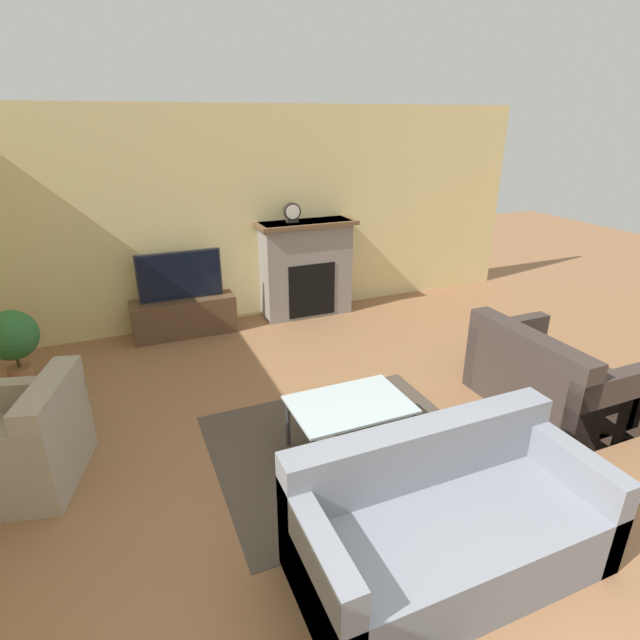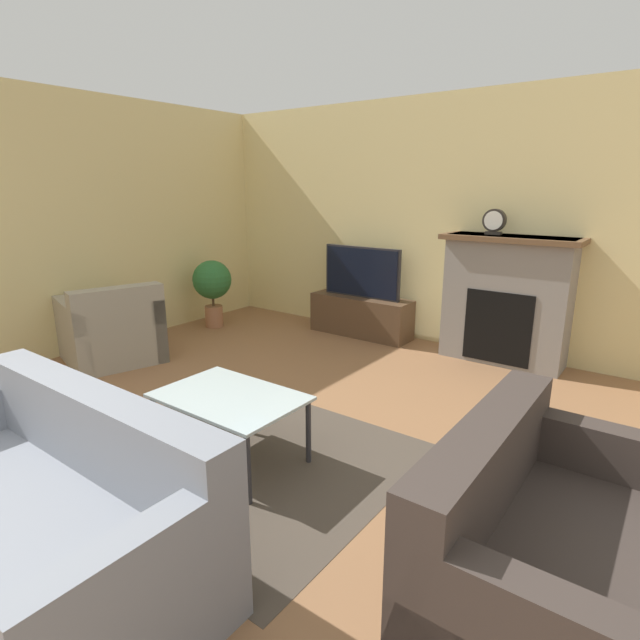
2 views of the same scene
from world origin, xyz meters
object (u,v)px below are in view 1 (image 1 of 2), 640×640
Objects in this scene: coffee_table at (350,408)px; mantel_clock at (292,212)px; armchair_by_window at (17,448)px; potted_plant at (13,340)px; tv at (180,276)px; couch_loveseat at (548,380)px; couch_sectional at (446,525)px.

mantel_clock reaches higher than coffee_table.
armchair_by_window is at bearing 165.20° from coffee_table.
mantel_clock is (3.19, 0.88, 0.86)m from potted_plant.
tv is 1.91m from potted_plant.
potted_plant is at bearing -154.73° from tv.
tv is 3.09m from coffee_table.
mantel_clock reaches higher than couch_loveseat.
mantel_clock reaches higher than potted_plant.
couch_sectional is 1.37× the size of couch_loveseat.
tv reaches higher than couch_loveseat.
couch_loveseat is 1.46× the size of coffee_table.
coffee_table is at bearing -101.86° from mantel_clock.
tv is 1.08× the size of coffee_table.
potted_plant is at bearing 127.95° from couch_sectional.
armchair_by_window is 1.28× the size of potted_plant.
couch_loveseat is 5.38× the size of mantel_clock.
tv is at bearing 102.17° from couch_sectional.
potted_plant reaches higher than couch_sectional.
couch_sectional is at bearing -97.86° from mantel_clock.
coffee_table is 3.24m from mantel_clock.
coffee_table is at bearing 92.39° from couch_sectional.
mantel_clock is (0.63, 3.01, 1.00)m from coffee_table.
coffee_table is (-0.05, 1.21, 0.12)m from couch_sectional.
armchair_by_window is at bearing -123.96° from tv.
tv reaches higher than coffee_table.
tv reaches higher than couch_sectional.
tv is 2.83m from armchair_by_window.
couch_loveseat is 5.08m from potted_plant.
couch_loveseat is 1.24× the size of armchair_by_window.
tv is 3.97× the size of mantel_clock.
mantel_clock is at bearing 143.95° from armchair_by_window.
tv is at bearing 25.27° from potted_plant.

